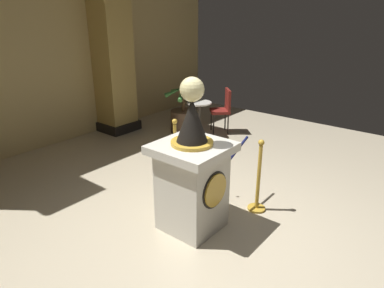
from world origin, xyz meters
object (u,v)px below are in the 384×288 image
(stanchion_far, at_px, (175,163))
(cafe_table, at_px, (199,115))
(pedestal_clock, at_px, (192,175))
(potted_palm_right, at_px, (183,118))
(cafe_chair_red, at_px, (223,107))
(stanchion_near, at_px, (258,186))

(stanchion_far, relative_size, cafe_table, 1.40)
(pedestal_clock, bearing_deg, stanchion_far, 52.08)
(cafe_table, bearing_deg, potted_palm_right, 86.44)
(potted_palm_right, height_order, cafe_chair_red, potted_palm_right)
(stanchion_far, relative_size, potted_palm_right, 0.98)
(stanchion_far, distance_m, cafe_table, 2.24)
(stanchion_far, distance_m, potted_palm_right, 2.51)
(stanchion_near, bearing_deg, cafe_table, 53.05)
(stanchion_near, height_order, cafe_table, stanchion_near)
(pedestal_clock, relative_size, stanchion_far, 1.75)
(cafe_table, xyz_separation_m, cafe_chair_red, (0.60, -0.20, 0.09))
(pedestal_clock, bearing_deg, cafe_table, 36.48)
(potted_palm_right, bearing_deg, stanchion_far, -142.42)
(potted_palm_right, relative_size, cafe_table, 1.42)
(stanchion_near, bearing_deg, stanchion_far, 96.80)
(stanchion_far, height_order, potted_palm_right, potted_palm_right)
(cafe_table, bearing_deg, pedestal_clock, -143.52)
(stanchion_near, relative_size, potted_palm_right, 0.93)
(stanchion_far, distance_m, cafe_chair_red, 2.72)
(potted_palm_right, bearing_deg, stanchion_near, -122.68)
(stanchion_near, xyz_separation_m, stanchion_far, (-0.16, 1.32, 0.02))
(potted_palm_right, bearing_deg, pedestal_clock, -137.94)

